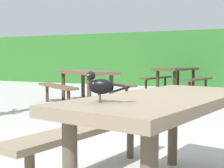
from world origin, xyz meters
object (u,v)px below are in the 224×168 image
picnic_table_foreground (165,121)px  picnic_table_far_centre (86,79)px  picnic_table_mid_right (176,74)px  bird_grackle (99,85)px

picnic_table_foreground → picnic_table_far_centre: same height
picnic_table_foreground → picnic_table_mid_right: bearing=103.2°
bird_grackle → picnic_table_mid_right: bearing=100.7°
picnic_table_foreground → picnic_table_mid_right: (-1.78, 7.62, 0.00)m
picnic_table_mid_right → picnic_table_foreground: bearing=-76.8°
bird_grackle → picnic_table_far_centre: (-2.81, 4.77, -0.29)m
picnic_table_far_centre → picnic_table_foreground: bearing=-54.1°
picnic_table_foreground → bird_grackle: (-0.24, -0.55, 0.29)m
bird_grackle → picnic_table_mid_right: bird_grackle is taller
picnic_table_foreground → picnic_table_mid_right: same height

